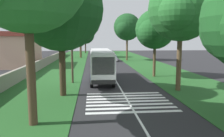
% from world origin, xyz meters
% --- Properties ---
extents(ground, '(160.00, 160.00, 0.00)m').
position_xyz_m(ground, '(0.00, 0.00, 0.00)').
color(ground, '#262628').
extents(grass_verge_left, '(120.00, 8.00, 0.04)m').
position_xyz_m(grass_verge_left, '(15.00, 8.20, 0.02)').
color(grass_verge_left, '#235623').
rests_on(grass_verge_left, ground).
extents(grass_verge_right, '(120.00, 8.00, 0.04)m').
position_xyz_m(grass_verge_right, '(15.00, -8.20, 0.02)').
color(grass_verge_right, '#235623').
rests_on(grass_verge_right, ground).
extents(centre_line, '(110.00, 0.16, 0.01)m').
position_xyz_m(centre_line, '(15.00, 0.00, 0.00)').
color(centre_line, silver).
rests_on(centre_line, ground).
extents(coach_bus, '(11.16, 2.62, 3.73)m').
position_xyz_m(coach_bus, '(7.91, 1.80, 2.15)').
color(coach_bus, white).
rests_on(coach_bus, ground).
extents(zebra_crossing, '(5.85, 6.80, 0.01)m').
position_xyz_m(zebra_crossing, '(-1.61, 0.00, 0.00)').
color(zebra_crossing, silver).
rests_on(zebra_crossing, ground).
extents(trailing_car_0, '(4.30, 1.78, 1.43)m').
position_xyz_m(trailing_car_0, '(23.93, 1.93, 0.67)').
color(trailing_car_0, black).
rests_on(trailing_car_0, ground).
extents(trailing_car_1, '(4.30, 1.78, 1.43)m').
position_xyz_m(trailing_car_1, '(32.13, -1.94, 0.67)').
color(trailing_car_1, silver).
rests_on(trailing_car_1, ground).
extents(trailing_car_2, '(4.30, 1.78, 1.43)m').
position_xyz_m(trailing_car_2, '(39.67, -1.50, 0.67)').
color(trailing_car_2, silver).
rests_on(trailing_car_2, ground).
extents(roadside_tree_left_1, '(7.99, 6.59, 9.92)m').
position_xyz_m(roadside_tree_left_1, '(63.08, 5.25, 6.48)').
color(roadside_tree_left_1, '#3D2D1E').
rests_on(roadside_tree_left_1, grass_verge_left).
extents(roadside_tree_left_2, '(8.86, 7.32, 11.25)m').
position_xyz_m(roadside_tree_left_2, '(1.02, 5.65, 7.42)').
color(roadside_tree_left_2, '#3D2D1E').
rests_on(roadside_tree_left_2, grass_verge_left).
extents(roadside_tree_left_3, '(8.15, 6.90, 11.53)m').
position_xyz_m(roadside_tree_left_3, '(43.05, 6.03, 7.93)').
color(roadside_tree_left_3, brown).
rests_on(roadside_tree_left_3, grass_verge_left).
extents(roadside_tree_right_0, '(7.17, 6.16, 10.93)m').
position_xyz_m(roadside_tree_right_0, '(1.94, -5.40, 7.72)').
color(roadside_tree_right_0, brown).
rests_on(roadside_tree_right_0, grass_verge_right).
extents(roadside_tree_right_1, '(6.39, 5.23, 8.90)m').
position_xyz_m(roadside_tree_right_1, '(10.16, -5.33, 6.17)').
color(roadside_tree_right_1, brown).
rests_on(roadside_tree_right_1, grass_verge_right).
extents(roadside_tree_right_2, '(7.30, 6.31, 10.99)m').
position_xyz_m(roadside_tree_right_2, '(33.49, -5.34, 7.71)').
color(roadside_tree_right_2, brown).
rests_on(roadside_tree_right_2, grass_verge_right).
extents(utility_pole, '(0.24, 1.40, 7.32)m').
position_xyz_m(utility_pole, '(6.56, 5.13, 3.84)').
color(utility_pole, '#473828').
rests_on(utility_pole, grass_verge_left).
extents(roadside_wall, '(70.00, 0.40, 1.53)m').
position_xyz_m(roadside_wall, '(20.00, 11.60, 0.81)').
color(roadside_wall, gray).
rests_on(roadside_wall, grass_verge_left).
extents(roadside_building, '(11.84, 7.87, 6.32)m').
position_xyz_m(roadside_building, '(24.38, 17.24, 3.21)').
color(roadside_building, tan).
rests_on(roadside_building, ground).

